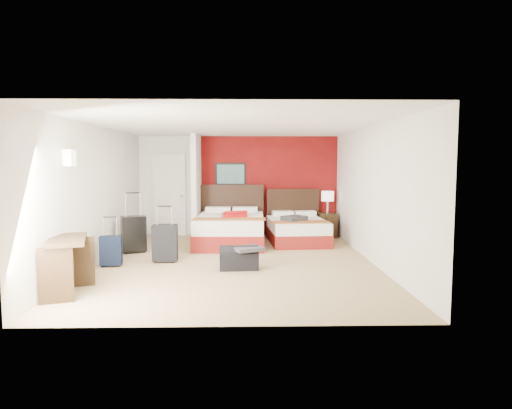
{
  "coord_description": "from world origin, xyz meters",
  "views": [
    {
      "loc": [
        0.2,
        -8.1,
        1.82
      ],
      "look_at": [
        0.39,
        0.8,
        1.0
      ],
      "focal_mm": 31.38,
      "sensor_mm": 36.0,
      "label": 1
    }
  ],
  "objects_px": {
    "red_suitcase_open": "(235,214)",
    "desk": "(68,266)",
    "bed_left": "(230,230)",
    "bed_right": "(297,231)",
    "nightstand": "(327,225)",
    "suitcase_charcoal": "(165,244)",
    "suitcase_black": "(134,235)",
    "suitcase_navy": "(111,252)",
    "duffel_bag": "(239,259)",
    "table_lamp": "(328,202)"
  },
  "relations": [
    {
      "from": "bed_right",
      "to": "suitcase_charcoal",
      "type": "distance_m",
      "value": 3.33
    },
    {
      "from": "bed_right",
      "to": "red_suitcase_open",
      "type": "distance_m",
      "value": 1.52
    },
    {
      "from": "red_suitcase_open",
      "to": "nightstand",
      "type": "relative_size",
      "value": 1.19
    },
    {
      "from": "bed_right",
      "to": "table_lamp",
      "type": "xyz_separation_m",
      "value": [
        0.83,
        0.73,
        0.6
      ]
    },
    {
      "from": "suitcase_navy",
      "to": "suitcase_black",
      "type": "bearing_deg",
      "value": 78.34
    },
    {
      "from": "bed_left",
      "to": "suitcase_black",
      "type": "bearing_deg",
      "value": -153.66
    },
    {
      "from": "bed_left",
      "to": "duffel_bag",
      "type": "relative_size",
      "value": 3.22
    },
    {
      "from": "table_lamp",
      "to": "nightstand",
      "type": "bearing_deg",
      "value": 0.0
    },
    {
      "from": "suitcase_charcoal",
      "to": "suitcase_navy",
      "type": "bearing_deg",
      "value": -162.1
    },
    {
      "from": "suitcase_navy",
      "to": "duffel_bag",
      "type": "distance_m",
      "value": 2.29
    },
    {
      "from": "nightstand",
      "to": "table_lamp",
      "type": "xyz_separation_m",
      "value": [
        0.0,
        0.0,
        0.57
      ]
    },
    {
      "from": "bed_right",
      "to": "desk",
      "type": "relative_size",
      "value": 1.87
    },
    {
      "from": "desk",
      "to": "suitcase_black",
      "type": "bearing_deg",
      "value": 68.88
    },
    {
      "from": "suitcase_charcoal",
      "to": "desk",
      "type": "bearing_deg",
      "value": -117.95
    },
    {
      "from": "red_suitcase_open",
      "to": "suitcase_navy",
      "type": "distance_m",
      "value": 2.98
    },
    {
      "from": "red_suitcase_open",
      "to": "desk",
      "type": "relative_size",
      "value": 0.74
    },
    {
      "from": "bed_left",
      "to": "bed_right",
      "type": "relative_size",
      "value": 1.2
    },
    {
      "from": "suitcase_navy",
      "to": "bed_left",
      "type": "bearing_deg",
      "value": 39.06
    },
    {
      "from": "table_lamp",
      "to": "suitcase_navy",
      "type": "height_order",
      "value": "table_lamp"
    },
    {
      "from": "bed_right",
      "to": "suitcase_charcoal",
      "type": "bearing_deg",
      "value": -147.09
    },
    {
      "from": "red_suitcase_open",
      "to": "table_lamp",
      "type": "bearing_deg",
      "value": 11.93
    },
    {
      "from": "nightstand",
      "to": "suitcase_black",
      "type": "xyz_separation_m",
      "value": [
        -4.3,
        -1.82,
        0.06
      ]
    },
    {
      "from": "suitcase_black",
      "to": "suitcase_navy",
      "type": "xyz_separation_m",
      "value": [
        -0.09,
        -1.23,
        -0.1
      ]
    },
    {
      "from": "suitcase_charcoal",
      "to": "desk",
      "type": "height_order",
      "value": "desk"
    },
    {
      "from": "table_lamp",
      "to": "suitcase_navy",
      "type": "relative_size",
      "value": 1.06
    },
    {
      "from": "suitcase_charcoal",
      "to": "suitcase_navy",
      "type": "distance_m",
      "value": 0.96
    },
    {
      "from": "red_suitcase_open",
      "to": "suitcase_black",
      "type": "bearing_deg",
      "value": -170.92
    },
    {
      "from": "suitcase_charcoal",
      "to": "table_lamp",
      "type": "bearing_deg",
      "value": 35.39
    },
    {
      "from": "suitcase_black",
      "to": "suitcase_charcoal",
      "type": "xyz_separation_m",
      "value": [
        0.8,
        -0.9,
        -0.03
      ]
    },
    {
      "from": "suitcase_charcoal",
      "to": "suitcase_navy",
      "type": "height_order",
      "value": "suitcase_charcoal"
    },
    {
      "from": "bed_left",
      "to": "table_lamp",
      "type": "relative_size",
      "value": 3.96
    },
    {
      "from": "suitcase_black",
      "to": "suitcase_charcoal",
      "type": "bearing_deg",
      "value": -70.6
    },
    {
      "from": "bed_left",
      "to": "suitcase_charcoal",
      "type": "relative_size",
      "value": 3.22
    },
    {
      "from": "bed_left",
      "to": "nightstand",
      "type": "height_order",
      "value": "bed_left"
    },
    {
      "from": "suitcase_black",
      "to": "suitcase_charcoal",
      "type": "height_order",
      "value": "suitcase_black"
    },
    {
      "from": "bed_left",
      "to": "suitcase_charcoal",
      "type": "xyz_separation_m",
      "value": [
        -1.14,
        -1.8,
        0.01
      ]
    },
    {
      "from": "bed_left",
      "to": "bed_right",
      "type": "bearing_deg",
      "value": 8.56
    },
    {
      "from": "suitcase_black",
      "to": "suitcase_charcoal",
      "type": "distance_m",
      "value": 1.2
    },
    {
      "from": "table_lamp",
      "to": "suitcase_black",
      "type": "distance_m",
      "value": 4.7
    },
    {
      "from": "red_suitcase_open",
      "to": "suitcase_black",
      "type": "distance_m",
      "value": 2.22
    },
    {
      "from": "bed_left",
      "to": "suitcase_charcoal",
      "type": "distance_m",
      "value": 2.13
    },
    {
      "from": "suitcase_black",
      "to": "desk",
      "type": "relative_size",
      "value": 0.75
    },
    {
      "from": "bed_left",
      "to": "nightstand",
      "type": "distance_m",
      "value": 2.53
    },
    {
      "from": "suitcase_black",
      "to": "bed_left",
      "type": "bearing_deg",
      "value": 2.64
    },
    {
      "from": "suitcase_black",
      "to": "suitcase_navy",
      "type": "height_order",
      "value": "suitcase_black"
    },
    {
      "from": "desk",
      "to": "suitcase_charcoal",
      "type": "bearing_deg",
      "value": 46.71
    },
    {
      "from": "bed_left",
      "to": "red_suitcase_open",
      "type": "xyz_separation_m",
      "value": [
        0.1,
        -0.1,
        0.37
      ]
    },
    {
      "from": "red_suitcase_open",
      "to": "suitcase_charcoal",
      "type": "distance_m",
      "value": 2.14
    },
    {
      "from": "duffel_bag",
      "to": "suitcase_navy",
      "type": "bearing_deg",
      "value": 169.86
    },
    {
      "from": "red_suitcase_open",
      "to": "nightstand",
      "type": "distance_m",
      "value": 2.51
    }
  ]
}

